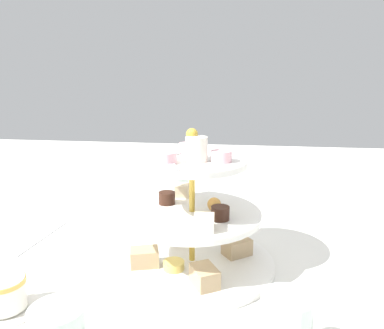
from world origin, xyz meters
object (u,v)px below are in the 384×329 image
Objects in this scene: water_glass_tall_right at (176,184)px; butter_knife_left at (346,240)px; butter_knife_right at (41,238)px; teacup_with_saucer at (6,296)px; tiered_serving_stand at (192,225)px.

butter_knife_left is (0.13, 0.38, -0.07)m from water_glass_tall_right.
butter_knife_right is at bearing 82.12° from butter_knife_left.
butter_knife_right is at bearing -160.74° from teacup_with_saucer.
teacup_with_saucer is 0.63m from butter_knife_left.
teacup_with_saucer is at bearing 104.78° from butter_knife_left.
tiered_serving_stand reaches higher than water_glass_tall_right.
water_glass_tall_right is at bearing -164.33° from tiered_serving_stand.
teacup_with_saucer is 0.25m from butter_knife_right.
water_glass_tall_right is 0.33m from butter_knife_right.
teacup_with_saucer is at bearing -20.90° from water_glass_tall_right.
tiered_serving_stand reaches higher than teacup_with_saucer.
butter_knife_left is at bearing 115.56° from tiered_serving_stand.
butter_knife_right is at bearing -101.40° from tiered_serving_stand.
butter_knife_left is (-0.14, 0.30, -0.08)m from tiered_serving_stand.
water_glass_tall_right reaches higher than butter_knife_right.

